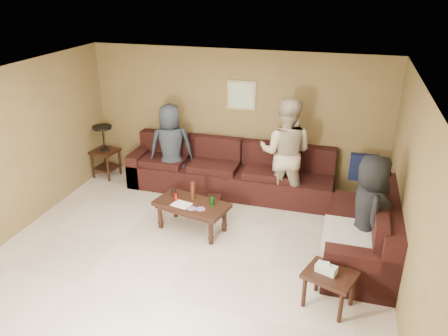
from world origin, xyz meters
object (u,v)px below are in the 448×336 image
person_right (369,212)px  coffee_table (192,207)px  sectional_sofa (268,193)px  person_left (171,148)px  end_table_left (105,150)px  side_table_right (329,278)px  person_middle (285,153)px  waste_bin (214,204)px

person_right → coffee_table: bearing=76.6°
sectional_sofa → person_left: size_ratio=2.90×
sectional_sofa → person_right: (1.54, -1.09, 0.48)m
end_table_left → side_table_right: size_ratio=1.50×
sectional_sofa → person_left: person_left is taller
person_middle → person_left: bearing=2.6°
waste_bin → sectional_sofa: bearing=16.2°
side_table_right → person_middle: size_ratio=0.37×
person_left → end_table_left: bearing=-26.5°
side_table_right → person_middle: person_middle is taller
coffee_table → person_right: (2.55, -0.18, 0.40)m
end_table_left → person_right: size_ratio=0.65×
person_middle → coffee_table: bearing=49.2°
person_right → end_table_left: bearing=62.5°
waste_bin → person_left: size_ratio=0.16×
sectional_sofa → person_left: (-1.86, 0.37, 0.48)m
sectional_sofa → person_right: bearing=-35.3°
person_middle → person_right: person_middle is taller
side_table_right → sectional_sofa: bearing=118.4°
coffee_table → waste_bin: size_ratio=4.66×
sectional_sofa → person_middle: person_middle is taller
side_table_right → waste_bin: size_ratio=2.65×
sectional_sofa → end_table_left: bearing=171.6°
person_middle → side_table_right: bearing=113.5°
coffee_table → side_table_right: bearing=-28.8°
person_middle → person_right: 1.97m
coffee_table → waste_bin: 0.73m
sectional_sofa → waste_bin: size_ratio=17.74×
end_table_left → side_table_right: (4.43, -2.58, -0.14)m
waste_bin → person_middle: 1.48m
end_table_left → person_left: 1.47m
person_left → waste_bin: bearing=126.1°
sectional_sofa → person_left: bearing=168.7°
person_right → person_left: bearing=57.3°
coffee_table → person_middle: (1.22, 1.28, 0.54)m
side_table_right → person_right: size_ratio=0.43×
end_table_left → person_left: bearing=-4.7°
waste_bin → person_left: bearing=147.9°
end_table_left → waste_bin: 2.58m
person_left → person_right: (3.40, -1.46, 0.00)m
side_table_right → coffee_table: bearing=151.2°
person_right → sectional_sofa: bearing=45.2°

